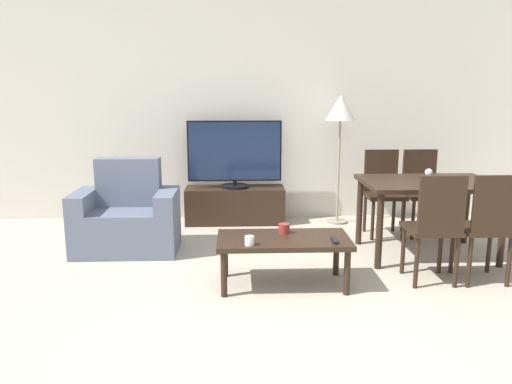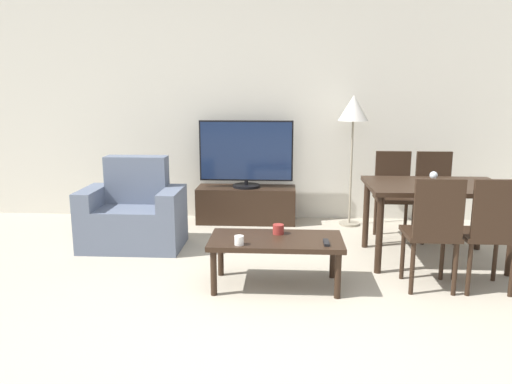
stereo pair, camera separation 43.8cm
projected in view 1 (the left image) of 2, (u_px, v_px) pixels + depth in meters
name	position (u px, v px, depth m)	size (l,w,h in m)	color
ground_plane	(286.00, 347.00, 3.09)	(18.00, 18.00, 0.00)	#B2A893
wall_back	(261.00, 107.00, 5.99)	(7.42, 0.06, 2.70)	silver
armchair	(127.00, 219.00, 4.88)	(0.99, 0.61, 0.90)	slate
tv_stand	(235.00, 205.00, 5.93)	(1.16, 0.41, 0.42)	black
tv	(235.00, 154.00, 5.81)	(1.10, 0.32, 0.79)	black
coffee_table	(283.00, 243.00, 4.00)	(1.06, 0.53, 0.40)	black
dining_table	(428.00, 190.00, 4.69)	(1.23, 0.84, 0.72)	black
dining_chair_near	(435.00, 223.00, 3.99)	(0.40, 0.40, 0.92)	black
dining_chair_far	(422.00, 188.00, 5.43)	(0.40, 0.40, 0.92)	black
dining_chair_near_right	(488.00, 223.00, 4.01)	(0.40, 0.40, 0.92)	black
dining_chair_far_left	(383.00, 188.00, 5.41)	(0.40, 0.40, 0.92)	black
floor_lamp	(340.00, 113.00, 5.71)	(0.34, 0.34, 1.50)	gray
remote_primary	(335.00, 240.00, 3.88)	(0.04, 0.15, 0.02)	black
cup_white_near	(284.00, 229.00, 4.10)	(0.09, 0.09, 0.08)	maroon
cup_colored_far	(249.00, 241.00, 3.78)	(0.07, 0.07, 0.07)	white
wine_glass_left	(429.00, 173.00, 4.46)	(0.07, 0.07, 0.15)	silver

